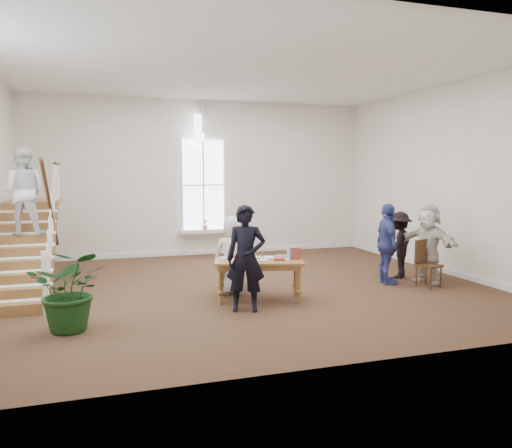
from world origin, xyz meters
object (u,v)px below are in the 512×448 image
object	(u,v)px
woman_cluster_b	(399,245)
side_chair	(426,261)
woman_cluster_a	(387,244)
police_officer	(246,258)
library_table	(259,264)
woman_cluster_c	(428,244)
floor_plant	(71,290)
person_yellow	(240,250)
elderly_woman	(233,255)

from	to	relation	value
woman_cluster_b	side_chair	size ratio (longest dim) A/B	1.54
woman_cluster_a	police_officer	bearing A→B (deg)	120.68
police_officer	woman_cluster_b	world-z (taller)	police_officer
library_table	woman_cluster_c	xyz separation A→B (m)	(3.98, 0.27, 0.18)
floor_plant	woman_cluster_a	bearing A→B (deg)	11.98
floor_plant	person_yellow	bearing A→B (deg)	31.35
woman_cluster_b	woman_cluster_c	bearing A→B (deg)	77.59
library_table	police_officer	world-z (taller)	police_officer
woman_cluster_a	woman_cluster_b	bearing A→B (deg)	-40.03
person_yellow	library_table	bearing A→B (deg)	97.30
library_table	woman_cluster_b	world-z (taller)	woman_cluster_b
floor_plant	side_chair	world-z (taller)	floor_plant
person_yellow	elderly_woman	bearing A→B (deg)	63.52
library_table	woman_cluster_c	distance (m)	4.00
library_table	woman_cluster_a	distance (m)	3.12
library_table	floor_plant	distance (m)	3.43
woman_cluster_b	library_table	bearing A→B (deg)	-23.21
police_officer	floor_plant	world-z (taller)	police_officer
person_yellow	side_chair	world-z (taller)	person_yellow
library_table	elderly_woman	bearing A→B (deg)	136.94
woman_cluster_a	woman_cluster_b	size ratio (longest dim) A/B	1.15
elderly_woman	library_table	bearing A→B (deg)	134.27
police_officer	floor_plant	bearing A→B (deg)	-157.39
person_yellow	side_chair	xyz separation A→B (m)	(3.78, -1.11, -0.23)
library_table	elderly_woman	size ratio (longest dim) A/B	1.16
elderly_woman	woman_cluster_a	size ratio (longest dim) A/B	0.90
library_table	elderly_woman	xyz separation A→B (m)	(-0.35, 0.60, 0.10)
library_table	woman_cluster_a	bearing A→B (deg)	24.83
elderly_woman	woman_cluster_b	bearing A→B (deg)	-161.90
woman_cluster_c	floor_plant	size ratio (longest dim) A/B	1.37
person_yellow	woman_cluster_c	size ratio (longest dim) A/B	0.91
woman_cluster_b	floor_plant	bearing A→B (deg)	-22.70
library_table	woman_cluster_b	size ratio (longest dim) A/B	1.19
floor_plant	side_chair	distance (m)	7.10
woman_cluster_b	floor_plant	distance (m)	7.23
elderly_woman	woman_cluster_b	xyz separation A→B (m)	(4.04, 0.32, -0.02)
woman_cluster_c	side_chair	distance (m)	0.49
library_table	woman_cluster_a	xyz separation A→B (m)	(3.08, 0.47, 0.19)
elderly_woman	woman_cluster_c	xyz separation A→B (m)	(4.34, -0.33, 0.08)
floor_plant	side_chair	size ratio (longest dim) A/B	1.28
police_officer	elderly_woman	distance (m)	1.26
elderly_woman	woman_cluster_b	world-z (taller)	elderly_woman
police_officer	side_chair	size ratio (longest dim) A/B	1.87
elderly_woman	person_yellow	size ratio (longest dim) A/B	1.00
elderly_woman	side_chair	bearing A→B (deg)	-174.93
elderly_woman	woman_cluster_b	size ratio (longest dim) A/B	1.03
elderly_woman	woman_cluster_b	distance (m)	4.05
woman_cluster_a	side_chair	bearing A→B (deg)	-113.59
floor_plant	elderly_woman	bearing A→B (deg)	26.66
police_officer	side_chair	xyz separation A→B (m)	(4.18, 0.64, -0.38)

